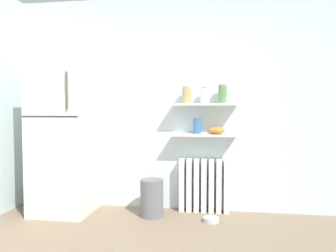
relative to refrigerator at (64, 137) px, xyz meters
The scene contains 12 objects.
back_wall 1.61m from the refrigerator, 14.10° to the left, with size 7.04×0.10×2.60m, color silver.
refrigerator is the anchor object (origin of this frame).
radiator 1.77m from the refrigerator, ahead, with size 0.59×0.12×0.64m.
wall_shelf_lower 1.67m from the refrigerator, ahead, with size 0.77×0.22×0.03m, color white.
wall_shelf_upper 1.71m from the refrigerator, ahead, with size 0.77×0.22×0.03m, color white.
storage_jar_0 1.54m from the refrigerator, ahead, with size 0.11×0.11×0.20m.
storage_jar_1 1.74m from the refrigerator, ahead, with size 0.08×0.08×0.19m.
storage_jar_2 1.94m from the refrigerator, ahead, with size 0.10×0.10×0.22m.
vase 1.59m from the refrigerator, ahead, with size 0.09×0.09×0.19m, color #38609E.
shelf_bowl 1.82m from the refrigerator, ahead, with size 0.20×0.20×0.09m, color orange.
trash_bin 1.27m from the refrigerator, ahead, with size 0.27×0.27×0.43m, color slate.
pet_food_bowl 1.96m from the refrigerator, ahead, with size 0.17×0.17×0.05m, color #B7B7BC.
Camera 1 is at (0.32, -2.02, 1.25)m, focal length 35.39 mm.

